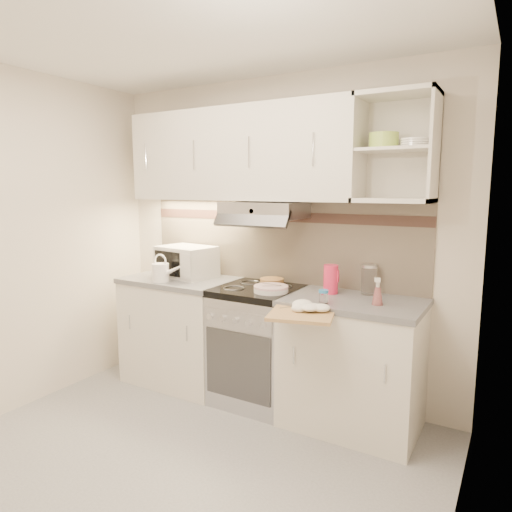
% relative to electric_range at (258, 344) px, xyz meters
% --- Properties ---
extents(ground, '(3.00, 3.00, 0.00)m').
position_rel_electric_range_xyz_m(ground, '(0.00, -1.10, -0.45)').
color(ground, '#9C9C9F').
rests_on(ground, ground).
extents(room_shell, '(3.04, 2.84, 2.52)m').
position_rel_electric_range_xyz_m(room_shell, '(0.00, -0.73, 1.18)').
color(room_shell, beige).
rests_on(room_shell, ground).
extents(base_cabinet_left, '(0.90, 0.60, 0.86)m').
position_rel_electric_range_xyz_m(base_cabinet_left, '(-0.75, 0.00, -0.02)').
color(base_cabinet_left, silver).
rests_on(base_cabinet_left, ground).
extents(worktop_left, '(0.92, 0.62, 0.04)m').
position_rel_electric_range_xyz_m(worktop_left, '(-0.75, 0.00, 0.43)').
color(worktop_left, slate).
rests_on(worktop_left, base_cabinet_left).
extents(base_cabinet_right, '(0.90, 0.60, 0.86)m').
position_rel_electric_range_xyz_m(base_cabinet_right, '(0.75, 0.00, -0.02)').
color(base_cabinet_right, silver).
rests_on(base_cabinet_right, ground).
extents(worktop_right, '(0.92, 0.62, 0.04)m').
position_rel_electric_range_xyz_m(worktop_right, '(0.75, 0.00, 0.43)').
color(worktop_right, slate).
rests_on(worktop_right, base_cabinet_right).
extents(electric_range, '(0.60, 0.60, 0.90)m').
position_rel_electric_range_xyz_m(electric_range, '(0.00, 0.00, 0.00)').
color(electric_range, '#B7B7BC').
rests_on(electric_range, ground).
extents(microwave, '(0.50, 0.40, 0.26)m').
position_rel_electric_range_xyz_m(microwave, '(-0.74, 0.07, 0.58)').
color(microwave, silver).
rests_on(microwave, worktop_left).
extents(watering_can, '(0.27, 0.14, 0.23)m').
position_rel_electric_range_xyz_m(watering_can, '(-0.78, -0.20, 0.53)').
color(watering_can, white).
rests_on(watering_can, worktop_left).
extents(plate_stack, '(0.25, 0.25, 0.05)m').
position_rel_electric_range_xyz_m(plate_stack, '(0.16, -0.09, 0.47)').
color(plate_stack, silver).
rests_on(plate_stack, electric_range).
extents(bread_loaf, '(0.18, 0.18, 0.05)m').
position_rel_electric_range_xyz_m(bread_loaf, '(0.04, 0.16, 0.47)').
color(bread_loaf, '#955940').
rests_on(bread_loaf, electric_range).
extents(pink_pitcher, '(0.11, 0.10, 0.21)m').
position_rel_electric_range_xyz_m(pink_pitcher, '(0.54, 0.09, 0.55)').
color(pink_pitcher, '#DF234B').
rests_on(pink_pitcher, worktop_right).
extents(glass_jar, '(0.11, 0.11, 0.21)m').
position_rel_electric_range_xyz_m(glass_jar, '(0.79, 0.20, 0.56)').
color(glass_jar, white).
rests_on(glass_jar, worktop_right).
extents(spice_jar, '(0.06, 0.06, 0.09)m').
position_rel_electric_range_xyz_m(spice_jar, '(0.61, -0.21, 0.50)').
color(spice_jar, white).
rests_on(spice_jar, worktop_right).
extents(spray_bottle, '(0.07, 0.07, 0.19)m').
position_rel_electric_range_xyz_m(spray_bottle, '(0.92, -0.06, 0.52)').
color(spray_bottle, pink).
rests_on(spray_bottle, worktop_right).
extents(cutting_board, '(0.47, 0.44, 0.02)m').
position_rel_electric_range_xyz_m(cutting_board, '(0.55, -0.42, 0.42)').
color(cutting_board, '#C47958').
rests_on(cutting_board, base_cabinet_right).
extents(dish_towel, '(0.27, 0.24, 0.07)m').
position_rel_electric_range_xyz_m(dish_towel, '(0.57, -0.38, 0.46)').
color(dish_towel, silver).
rests_on(dish_towel, cutting_board).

